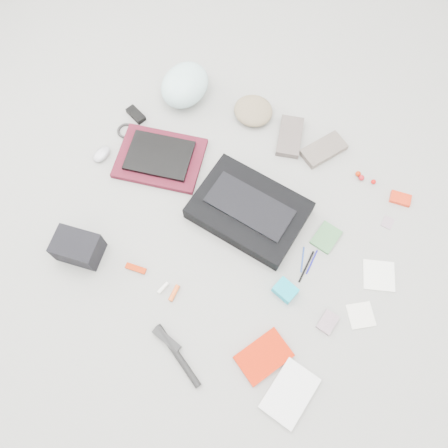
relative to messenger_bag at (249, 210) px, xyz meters
The scene contains 33 objects.
ground_plane 0.14m from the messenger_bag, 116.27° to the right, with size 4.00×4.00×0.00m, color gray.
messenger_bag is the anchor object (origin of this frame).
bag_flap 0.05m from the messenger_bag, 90.00° to the right, with size 0.39×0.18×0.01m, color black.
laptop_sleeve 0.52m from the messenger_bag, behind, with size 0.41×0.31×0.03m, color #4E101E.
laptop 0.52m from the messenger_bag, behind, with size 0.31×0.23×0.02m, color black.
bike_helmet 0.76m from the messenger_bag, 146.38° to the left, with size 0.23×0.28×0.17m, color silver.
beanie 0.57m from the messenger_bag, 118.07° to the left, with size 0.20×0.19×0.07m, color #7F6E52.
mitten_left 0.47m from the messenger_bag, 94.24° to the left, with size 0.11×0.23×0.03m, color #5B504B.
mitten_right 0.51m from the messenger_bag, 73.64° to the left, with size 0.11×0.22×0.03m, color #63584F.
power_brick 0.80m from the messenger_bag, 167.37° to the left, with size 0.11×0.05×0.03m, color black.
cable_coil 0.77m from the messenger_bag, behind, with size 0.09×0.09×0.01m, color black.
mouse 0.79m from the messenger_bag, behind, with size 0.06×0.10×0.04m, color #9A9AA1.
camera_bag 0.79m from the messenger_bag, 134.29° to the right, with size 0.20×0.14×0.13m, color black.
multitool 0.58m from the messenger_bag, 120.48° to the right, with size 0.09×0.03×0.01m, color #A92000.
toiletry_tube_white 0.53m from the messenger_bag, 105.26° to the right, with size 0.02×0.02×0.06m, color white.
toiletry_tube_orange 0.51m from the messenger_bag, 99.45° to the right, with size 0.02×0.02×0.07m, color #DF551C.
u_lock 0.68m from the messenger_bag, 89.84° to the right, with size 0.14×0.03×0.03m, color black.
bike_pump 0.71m from the messenger_bag, 83.79° to the right, with size 0.03×0.03×0.30m, color black.
book_red 0.65m from the messenger_bag, 54.11° to the right, with size 0.14×0.21×0.02m, color red.
book_white 0.81m from the messenger_bag, 47.80° to the right, with size 0.15×0.23×0.02m, color silver.
notepad 0.38m from the messenger_bag, 12.70° to the left, with size 0.10×0.13×0.02m, color #3C6F3E.
pen_blue 0.33m from the messenger_bag, 11.92° to the right, with size 0.01×0.01×0.12m, color #1F3D93.
pen_black 0.37m from the messenger_bag, 14.13° to the right, with size 0.01×0.01×0.16m, color black.
pen_navy 0.37m from the messenger_bag, ahead, with size 0.01×0.01×0.12m, color #0F0C85.
accordion_wallet 0.40m from the messenger_bag, 36.42° to the right, with size 0.09×0.07×0.05m, color #03A1BD.
card_deck 0.60m from the messenger_bag, 25.70° to the right, with size 0.06×0.09×0.02m, color gray.
napkin_top 0.65m from the messenger_bag, ahead, with size 0.14×0.14×0.01m, color white.
napkin_bottom 0.67m from the messenger_bag, 13.68° to the right, with size 0.11×0.11×0.01m, color silver.
lollipop_a 0.58m from the messenger_bag, 52.77° to the left, with size 0.03×0.03×0.03m, color #B22405.
lollipop_b 0.58m from the messenger_bag, 50.26° to the left, with size 0.03×0.03×0.03m, color #A40E16.
lollipop_c 0.63m from the messenger_bag, 46.81° to the left, with size 0.02×0.02×0.02m, color #BF0B08.
altoids_tin 0.73m from the messenger_bag, 37.58° to the left, with size 0.10×0.06×0.02m, color red.
stamp_sheet 0.65m from the messenger_bag, 27.64° to the left, with size 0.05×0.06×0.00m, color gray.
Camera 1 is at (0.40, -0.65, 1.88)m, focal length 35.00 mm.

